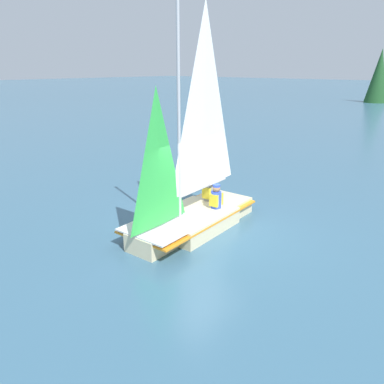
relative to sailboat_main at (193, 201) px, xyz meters
name	(u,v)px	position (x,y,z in m)	size (l,w,h in m)	color
ground_plane	(192,228)	(0.00, -0.05, -0.78)	(260.00, 260.00, 0.00)	#38607A
sailboat_main	(193,201)	(0.00, 0.00, 0.00)	(1.99, 4.39, 6.04)	beige
sailor_helm	(216,202)	(0.28, 0.69, -0.15)	(0.32, 0.36, 1.16)	black
sailor_crew	(209,195)	(-0.30, 1.06, -0.15)	(0.32, 0.36, 1.16)	black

